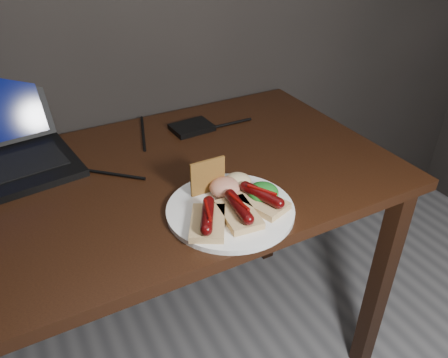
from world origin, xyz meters
TOP-DOWN VIEW (x-y plane):
  - desk at (0.00, 1.38)m, footprint 1.40×0.70m
  - hard_drive at (0.27, 1.57)m, footprint 0.12×0.10m
  - desk_cables at (-0.03, 1.53)m, footprint 1.03×0.35m
  - plate at (0.18, 1.16)m, footprint 0.34×0.34m
  - bread_sausage_left at (0.11, 1.12)m, footprint 0.12×0.13m
  - bread_sausage_center at (0.18, 1.12)m, footprint 0.08×0.12m
  - bread_sausage_right at (0.24, 1.13)m, footprint 0.10×0.13m
  - crispbread at (0.16, 1.24)m, footprint 0.09×0.01m
  - salad_greens at (0.26, 1.15)m, footprint 0.07×0.07m
  - salsa_mound at (0.19, 1.21)m, footprint 0.07×0.07m
  - coleslaw_mound at (0.23, 1.22)m, footprint 0.06×0.06m

SIDE VIEW (x-z plane):
  - desk at x=0.00m, z-range 0.29..1.04m
  - desk_cables at x=-0.03m, z-range 0.75..0.76m
  - plate at x=0.18m, z-range 0.75..0.76m
  - hard_drive at x=0.27m, z-range 0.75..0.77m
  - bread_sausage_left at x=0.11m, z-range 0.76..0.80m
  - bread_sausage_center at x=0.18m, z-range 0.76..0.80m
  - bread_sausage_right at x=0.24m, z-range 0.76..0.80m
  - coleslaw_mound at x=0.23m, z-range 0.76..0.80m
  - salad_greens at x=0.26m, z-range 0.76..0.80m
  - salsa_mound at x=0.19m, z-range 0.76..0.80m
  - crispbread at x=0.16m, z-range 0.76..0.85m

